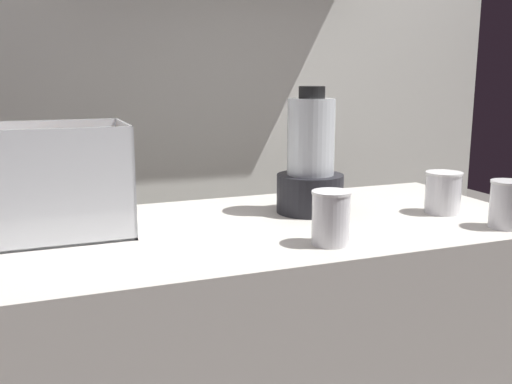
# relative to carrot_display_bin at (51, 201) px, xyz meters

# --- Properties ---
(back_wall_unit) EXTENTS (2.60, 0.24, 2.50)m
(back_wall_unit) POSITION_rel_carrot_display_bin_xyz_m (0.46, 0.68, 0.29)
(back_wall_unit) COLOR silver
(back_wall_unit) RESTS_ON ground_plane
(carrot_display_bin) EXTENTS (0.35, 0.24, 0.25)m
(carrot_display_bin) POSITION_rel_carrot_display_bin_xyz_m (0.00, 0.00, 0.00)
(carrot_display_bin) COLOR white
(carrot_display_bin) RESTS_ON counter
(blender_pitcher) EXTENTS (0.17, 0.17, 0.33)m
(blender_pitcher) POSITION_rel_carrot_display_bin_xyz_m (0.64, -0.02, 0.05)
(blender_pitcher) COLOR black
(blender_pitcher) RESTS_ON counter
(juice_cup_carrot_far_left) EXTENTS (0.08, 0.08, 0.12)m
(juice_cup_carrot_far_left) POSITION_rel_carrot_display_bin_xyz_m (0.55, -0.30, -0.03)
(juice_cup_carrot_far_left) COLOR white
(juice_cup_carrot_far_left) RESTS_ON counter
(juice_cup_beet_left) EXTENTS (0.09, 0.09, 0.11)m
(juice_cup_beet_left) POSITION_rel_carrot_display_bin_xyz_m (0.95, -0.15, -0.03)
(juice_cup_beet_left) COLOR white
(juice_cup_beet_left) RESTS_ON counter
(juice_cup_orange_middle) EXTENTS (0.08, 0.08, 0.11)m
(juice_cup_orange_middle) POSITION_rel_carrot_display_bin_xyz_m (1.00, -0.33, -0.03)
(juice_cup_orange_middle) COLOR white
(juice_cup_orange_middle) RESTS_ON counter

